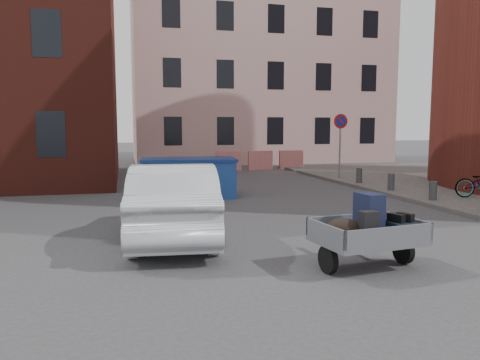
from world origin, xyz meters
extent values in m
plane|color=#38383A|center=(0.00, 0.00, 0.00)|extent=(120.00, 120.00, 0.00)
cube|color=#D3A7A2|center=(6.00, 22.00, 7.00)|extent=(16.00, 8.00, 14.00)
cylinder|color=gray|center=(6.00, 9.50, 1.42)|extent=(0.07, 0.07, 2.60)
cylinder|color=red|center=(6.00, 9.48, 2.47)|extent=(0.60, 0.03, 0.60)
cylinder|color=navy|center=(6.00, 9.46, 2.47)|extent=(0.44, 0.03, 0.44)
cylinder|color=#3A3A3D|center=(6.00, 3.40, 0.40)|extent=(0.22, 0.22, 0.55)
cylinder|color=#3A3A3D|center=(6.00, 5.60, 0.40)|extent=(0.22, 0.22, 0.55)
cylinder|color=#3A3A3D|center=(6.00, 7.80, 0.40)|extent=(0.22, 0.22, 0.55)
cube|color=red|center=(2.50, 15.00, 0.50)|extent=(1.30, 0.18, 1.00)
cube|color=red|center=(4.20, 15.00, 0.50)|extent=(1.30, 0.18, 1.00)
cube|color=red|center=(5.90, 15.00, 0.50)|extent=(1.30, 0.18, 1.00)
cylinder|color=black|center=(0.27, -1.87, 0.22)|extent=(0.16, 0.45, 0.44)
cylinder|color=black|center=(1.70, -1.69, 0.22)|extent=(0.16, 0.45, 0.44)
cube|color=slate|center=(0.98, -1.78, 0.46)|extent=(1.73, 1.29, 0.08)
cube|color=slate|center=(0.21, -1.88, 0.64)|extent=(0.18, 1.10, 0.28)
cube|color=slate|center=(1.76, -1.68, 0.64)|extent=(0.18, 1.10, 0.28)
cube|color=slate|center=(0.91, -1.25, 0.64)|extent=(1.59, 0.24, 0.28)
cube|color=slate|center=(1.05, -2.30, 0.64)|extent=(1.59, 0.24, 0.28)
cube|color=slate|center=(0.87, -0.88, 0.40)|extent=(0.17, 0.70, 0.06)
cube|color=#181D39|center=(1.03, -1.72, 0.85)|extent=(0.35, 0.48, 0.70)
cube|color=black|center=(1.49, -1.81, 0.62)|extent=(0.47, 0.65, 0.25)
ellipsoid|color=black|center=(0.49, -1.89, 0.68)|extent=(0.64, 0.43, 0.36)
cube|color=black|center=(0.84, -2.05, 0.74)|extent=(0.30, 0.21, 0.48)
ellipsoid|color=blue|center=(0.89, -1.44, 0.62)|extent=(0.40, 0.34, 0.24)
cube|color=black|center=(1.42, -1.87, 0.81)|extent=(0.20, 0.29, 0.13)
cube|color=black|center=(1.60, -1.85, 0.81)|extent=(0.20, 0.29, 0.13)
cube|color=navy|center=(-0.72, 6.50, 0.58)|extent=(3.00, 1.68, 1.16)
cube|color=navy|center=(-0.72, 6.50, 1.20)|extent=(3.10, 1.79, 0.10)
imported|color=#BABCC2|center=(-1.78, 1.05, 0.76)|extent=(2.06, 4.73, 1.51)
camera|label=1|loc=(-2.74, -8.32, 2.25)|focal=35.00mm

